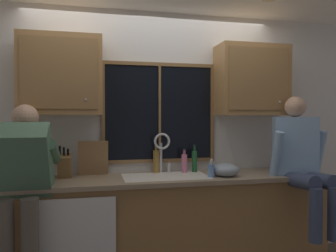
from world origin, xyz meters
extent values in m
cube|color=silver|center=(0.00, 0.06, 1.27)|extent=(5.66, 0.12, 2.55)
cube|color=black|center=(0.08, -0.01, 1.52)|extent=(1.10, 0.02, 0.95)
cube|color=brown|center=(0.08, -0.02, 2.02)|extent=(1.17, 0.02, 0.04)
cube|color=brown|center=(0.08, -0.02, 1.03)|extent=(1.17, 0.02, 0.04)
cube|color=brown|center=(-0.49, -0.02, 1.52)|extent=(0.04, 0.02, 0.95)
cube|color=brown|center=(0.65, -0.02, 1.52)|extent=(0.03, 0.02, 0.95)
cube|color=brown|center=(0.08, -0.02, 1.52)|extent=(0.02, 0.02, 0.95)
cube|color=olive|center=(0.00, -0.29, 0.44)|extent=(3.26, 0.58, 0.88)
cube|color=gray|center=(0.00, -0.31, 0.90)|extent=(3.32, 0.62, 0.04)
cube|color=white|center=(-0.70, -0.61, 0.46)|extent=(0.60, 0.02, 0.74)
cube|color=#A87A47|center=(-0.86, -0.17, 1.86)|extent=(0.73, 0.33, 0.72)
cube|color=olive|center=(-0.86, -0.34, 1.86)|extent=(0.65, 0.01, 0.62)
sphere|color=#B2B2B7|center=(-0.64, -0.34, 1.63)|extent=(0.02, 0.02, 0.02)
cube|color=#A87A47|center=(1.03, -0.17, 1.86)|extent=(0.73, 0.33, 0.72)
cube|color=olive|center=(1.03, -0.34, 1.86)|extent=(0.65, 0.01, 0.62)
sphere|color=#B2B2B7|center=(1.24, -0.34, 1.63)|extent=(0.02, 0.02, 0.02)
cube|color=white|center=(0.08, -0.30, 0.91)|extent=(0.80, 0.46, 0.02)
cube|color=beige|center=(-0.12, -0.30, 0.81)|extent=(0.36, 0.42, 0.20)
cube|color=beige|center=(0.28, -0.30, 0.81)|extent=(0.36, 0.42, 0.20)
cube|color=white|center=(0.08, -0.30, 0.81)|extent=(0.04, 0.42, 0.20)
cylinder|color=silver|center=(0.08, -0.08, 1.07)|extent=(0.03, 0.03, 0.30)
torus|color=silver|center=(0.08, -0.14, 1.24)|extent=(0.16, 0.02, 0.16)
cylinder|color=silver|center=(0.16, -0.08, 0.97)|extent=(0.03, 0.03, 0.09)
cube|color=#4C7259|center=(-1.13, -0.62, 1.13)|extent=(0.44, 0.47, 0.61)
sphere|color=tan|center=(-1.13, -0.43, 1.48)|extent=(0.21, 0.21, 0.21)
cylinder|color=#4C7259|center=(-0.91, -0.44, 1.18)|extent=(0.09, 0.52, 0.26)
cylinder|color=#384260|center=(1.25, -0.69, 0.90)|extent=(0.14, 0.43, 0.16)
cylinder|color=#384260|center=(1.43, -0.69, 0.90)|extent=(0.14, 0.43, 0.16)
cylinder|color=#384260|center=(1.25, -0.91, 0.65)|extent=(0.11, 0.11, 0.46)
cylinder|color=#384260|center=(1.43, -0.91, 0.65)|extent=(0.11, 0.11, 0.46)
cube|color=#8CB2DB|center=(1.34, -0.47, 1.20)|extent=(0.44, 0.32, 0.56)
sphere|color=tan|center=(1.34, -0.47, 1.58)|extent=(0.20, 0.20, 0.20)
cylinder|color=#8CB2DB|center=(1.11, -0.52, 1.12)|extent=(0.08, 0.20, 0.47)
cylinder|color=#8CB2DB|center=(1.57, -0.52, 1.12)|extent=(0.08, 0.20, 0.47)
cube|color=olive|center=(-0.84, -0.18, 1.02)|extent=(0.12, 0.18, 0.25)
cylinder|color=black|center=(-0.88, -0.23, 1.18)|extent=(0.02, 0.05, 0.09)
cylinder|color=black|center=(-0.84, -0.23, 1.17)|extent=(0.02, 0.04, 0.08)
cylinder|color=black|center=(-0.81, -0.23, 1.16)|extent=(0.02, 0.04, 0.06)
cube|color=#997047|center=(-0.58, -0.08, 1.08)|extent=(0.28, 0.09, 0.33)
ellipsoid|color=#8C99A8|center=(0.64, -0.40, 0.98)|extent=(0.26, 0.26, 0.13)
cylinder|color=#668CCC|center=(0.48, -0.44, 0.98)|extent=(0.06, 0.06, 0.12)
cylinder|color=silver|center=(0.48, -0.44, 1.06)|extent=(0.02, 0.02, 0.04)
cylinder|color=silver|center=(0.48, -0.45, 1.08)|extent=(0.01, 0.04, 0.01)
cylinder|color=olive|center=(0.03, -0.07, 1.03)|extent=(0.06, 0.06, 0.22)
cylinder|color=brown|center=(0.03, -0.07, 1.17)|extent=(0.03, 0.03, 0.06)
cylinder|color=black|center=(0.03, -0.07, 1.21)|extent=(0.03, 0.03, 0.01)
cylinder|color=#1E592D|center=(0.42, -0.11, 1.03)|extent=(0.05, 0.05, 0.21)
cylinder|color=#184724|center=(0.42, -0.11, 1.16)|extent=(0.02, 0.02, 0.05)
cylinder|color=black|center=(0.42, -0.11, 1.19)|extent=(0.03, 0.03, 0.01)
cylinder|color=pink|center=(0.31, -0.13, 1.01)|extent=(0.06, 0.06, 0.18)
cylinder|color=#AD5B7A|center=(0.31, -0.13, 1.12)|extent=(0.03, 0.03, 0.05)
cylinder|color=black|center=(0.31, -0.13, 1.15)|extent=(0.03, 0.03, 0.01)
camera|label=1|loc=(-0.58, -3.33, 1.47)|focal=35.38mm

